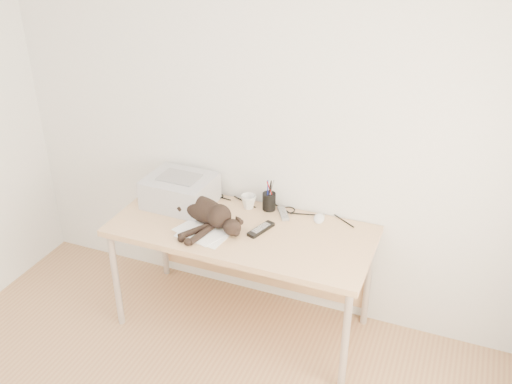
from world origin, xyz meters
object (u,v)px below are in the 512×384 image
at_px(mouse, 319,217).
at_px(desk, 247,240).
at_px(mug, 249,202).
at_px(printer, 180,191).
at_px(cat, 200,210).
at_px(pen_cup, 269,201).

bearing_deg(mouse, desk, -165.25).
xyz_separation_m(desk, mug, (-0.05, 0.16, 0.18)).
distance_m(printer, cat, 0.26).
bearing_deg(pen_cup, cat, -140.46).
bearing_deg(pen_cup, desk, -111.02).
relative_size(desk, pen_cup, 7.35).
distance_m(desk, mug, 0.25).
bearing_deg(desk, mouse, 25.36).
relative_size(mug, mouse, 0.83).
height_order(cat, mouse, cat).
height_order(mug, pen_cup, pen_cup).
bearing_deg(mouse, printer, 178.48).
bearing_deg(cat, printer, 165.95).
bearing_deg(mouse, mug, 173.49).
bearing_deg(cat, mug, 68.35).
distance_m(cat, mouse, 0.74).
bearing_deg(cat, mouse, 41.80).
relative_size(desk, cat, 2.30).
bearing_deg(printer, pen_cup, 14.29).
height_order(mug, mouse, mug).
bearing_deg(mug, desk, -71.34).
height_order(cat, pen_cup, pen_cup).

